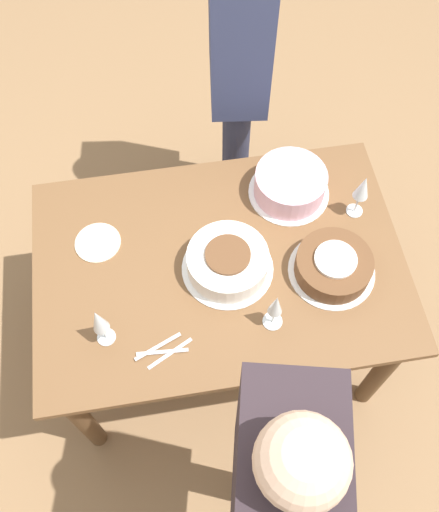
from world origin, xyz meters
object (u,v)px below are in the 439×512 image
object	(u,v)px
wine_glass_extra	(99,321)
cake_front_chocolate	(333,266)
wine_glass_near	(363,189)
person_watching	(239,47)
person_cutting	(275,496)
wine_glass_far	(276,306)
cake_back_decorated	(290,184)
cake_center_white	(228,262)

from	to	relation	value
wine_glass_extra	cake_front_chocolate	bearing A→B (deg)	8.60
wine_glass_near	wine_glass_extra	size ratio (longest dim) A/B	0.98
wine_glass_extra	person_watching	size ratio (longest dim) A/B	0.13
cake_front_chocolate	wine_glass_near	distance (m)	0.29
wine_glass_extra	person_watching	world-z (taller)	person_watching
cake_front_chocolate	person_cutting	xyz separation A→B (m)	(-0.37, -0.70, 0.17)
person_watching	wine_glass_far	bearing A→B (deg)	3.88
wine_glass_far	cake_back_decorated	bearing A→B (deg)	71.66
wine_glass_near	wine_glass_extra	world-z (taller)	wine_glass_extra
person_cutting	cake_front_chocolate	bearing A→B (deg)	-14.50
cake_back_decorated	cake_center_white	bearing A→B (deg)	-134.99
cake_front_chocolate	person_watching	distance (m)	0.92
wine_glass_extra	cake_center_white	bearing A→B (deg)	23.45
wine_glass_extra	person_watching	distance (m)	1.17
cake_front_chocolate	wine_glass_extra	bearing A→B (deg)	-171.40
cake_front_chocolate	wine_glass_near	world-z (taller)	wine_glass_near
wine_glass_near	person_watching	bearing A→B (deg)	117.42
wine_glass_near	person_cutting	bearing A→B (deg)	-118.83
cake_center_white	person_cutting	size ratio (longest dim) A/B	0.21
wine_glass_near	cake_center_white	bearing A→B (deg)	-162.19
cake_front_chocolate	cake_back_decorated	size ratio (longest dim) A/B	1.00
wine_glass_extra	person_cutting	size ratio (longest dim) A/B	0.13
person_cutting	cake_center_white	bearing A→B (deg)	12.36
cake_center_white	wine_glass_far	world-z (taller)	wine_glass_far
cake_front_chocolate	person_cutting	distance (m)	0.81
person_cutting	person_watching	world-z (taller)	person_watching
cake_center_white	person_watching	size ratio (longest dim) A/B	0.20
wine_glass_near	person_watching	world-z (taller)	person_watching
cake_center_white	person_watching	xyz separation A→B (m)	(0.17, 0.80, 0.21)
cake_back_decorated	wine_glass_near	bearing A→B (deg)	-28.27
cake_center_white	cake_front_chocolate	xyz separation A→B (m)	(0.36, -0.07, -0.01)
cake_front_chocolate	wine_glass_extra	distance (m)	0.81
cake_front_chocolate	wine_glass_near	xyz separation A→B (m)	(0.15, 0.23, 0.10)
wine_glass_near	wine_glass_extra	distance (m)	1.01
cake_back_decorated	person_watching	world-z (taller)	person_watching
cake_front_chocolate	person_watching	bearing A→B (deg)	101.89
cake_front_chocolate	person_watching	world-z (taller)	person_watching
wine_glass_near	person_cutting	xyz separation A→B (m)	(-0.52, -0.94, 0.07)
cake_front_chocolate	wine_glass_extra	xyz separation A→B (m)	(-0.80, -0.12, 0.10)
cake_center_white	person_watching	distance (m)	0.85
cake_back_decorated	person_watching	size ratio (longest dim) A/B	0.19
wine_glass_extra	person_cutting	distance (m)	0.73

